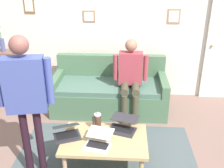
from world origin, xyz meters
TOP-DOWN VIEW (x-y plane):
  - back_wall at (0.00, -2.20)m, footprint 7.04×0.11m
  - couch at (0.12, -1.55)m, footprint 1.91×0.86m
  - coffee_table at (0.08, -0.07)m, footprint 1.02×0.67m
  - laptop_left at (0.14, 0.06)m, footprint 0.36×0.39m
  - laptop_center at (-0.14, -0.28)m, footprint 0.42×0.43m
  - laptop_right at (0.54, -0.09)m, footprint 0.40×0.39m
  - french_press at (0.18, -0.25)m, footprint 0.11×0.09m
  - side_shelf at (2.07, -1.90)m, footprint 0.42×0.32m
  - flower_vase at (2.07, -1.90)m, footprint 0.08×0.09m
  - person_standing at (0.89, 0.09)m, footprint 0.59×0.26m
  - person_seated at (-0.23, -1.32)m, footprint 0.55×0.51m

SIDE VIEW (x-z plane):
  - couch at x=0.12m, z-range -0.13..0.75m
  - coffee_table at x=0.08m, z-range 0.16..0.56m
  - laptop_left at x=0.14m, z-range 0.38..0.51m
  - laptop_right at x=0.54m, z-range 0.37..0.53m
  - side_shelf at x=2.07m, z-range 0.00..0.90m
  - laptop_center at x=-0.14m, z-range 0.39..0.51m
  - french_press at x=0.18m, z-range 0.39..0.64m
  - person_seated at x=-0.23m, z-range 0.09..1.37m
  - flower_vase at x=2.07m, z-range 0.82..1.28m
  - person_standing at x=0.89m, z-range 0.24..1.92m
  - back_wall at x=0.00m, z-range 0.00..2.70m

